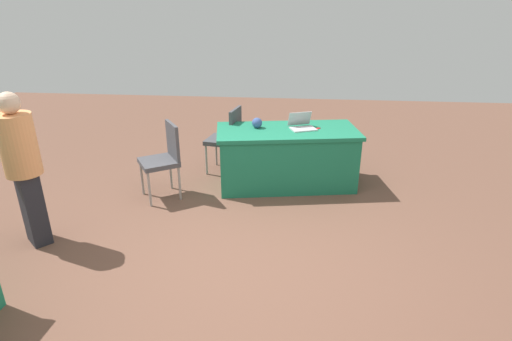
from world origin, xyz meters
TOP-DOWN VIEW (x-y plane):
  - ground_plane at (0.00, 0.00)m, footprint 14.40×14.40m
  - table_foreground at (-0.40, -1.87)m, footprint 1.97×1.16m
  - chair_tucked_left at (0.46, -2.22)m, footprint 0.52×0.52m
  - chair_tucked_right at (1.12, -1.33)m, footprint 0.61×0.61m
  - person_attendee_browsing at (2.13, -0.15)m, footprint 0.48×0.48m
  - laptop_silver at (-0.60, -1.93)m, footprint 0.40×0.39m
  - yarn_ball at (-0.00, -1.91)m, footprint 0.14×0.14m
  - scissors_red at (-0.77, -1.90)m, footprint 0.15×0.15m

SIDE VIEW (x-z plane):
  - ground_plane at x=0.00m, z-range 0.00..0.00m
  - table_foreground at x=-0.40m, z-range 0.00..0.78m
  - chair_tucked_left at x=0.46m, z-range 0.07..1.03m
  - chair_tucked_right at x=1.12m, z-range 0.07..1.03m
  - scissors_red at x=-0.77m, z-range 0.78..0.79m
  - laptop_silver at x=-0.60m, z-range 0.72..0.92m
  - yarn_ball at x=0.00m, z-range 0.78..0.92m
  - person_attendee_browsing at x=2.13m, z-range 0.09..1.67m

